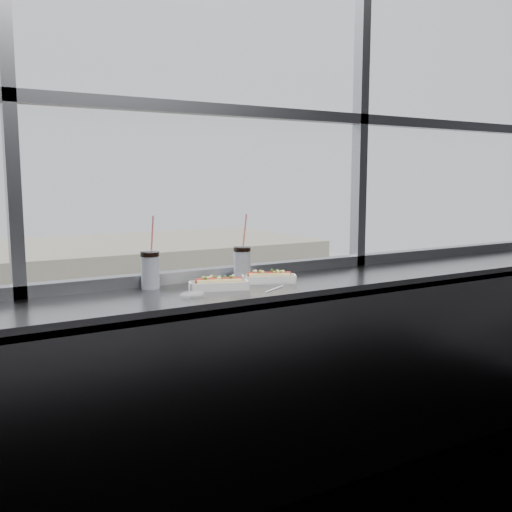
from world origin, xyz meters
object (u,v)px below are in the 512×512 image
hotdog_tray_right (269,277)px  car_far_b (54,424)px  pedestrian_c (61,389)px  car_near_e (310,446)px  hotdog_tray_left (219,284)px  soda_cup_left (150,267)px  wrapper (192,294)px  soda_cup_right (242,261)px  car_near_d (169,488)px  pedestrian_d (144,384)px  tree_right (189,328)px  loose_straw (275,289)px

hotdog_tray_right → car_far_b: size_ratio=0.04×
pedestrian_c → car_near_e: bearing=-149.4°
hotdog_tray_left → pedestrian_c: 31.62m
hotdog_tray_left → soda_cup_left: soda_cup_left is taller
wrapper → pedestrian_c: wrapper is taller
wrapper → car_far_b: 26.96m
soda_cup_left → pedestrian_c: bearing=79.9°
car_far_b → car_near_e: bearing=-136.1°
soda_cup_left → soda_cup_right: soda_cup_left is taller
hotdog_tray_right → pedestrian_c: hotdog_tray_right is taller
hotdog_tray_right → car_near_d: size_ratio=0.04×
soda_cup_left → car_near_d: size_ratio=0.05×
wrapper → car_far_b: bearing=81.3°
hotdog_tray_left → pedestrian_d: 30.99m
tree_right → soda_cup_right: bearing=-113.2°
soda_cup_right → loose_straw: soda_cup_right is taller
hotdog_tray_right → loose_straw: hotdog_tray_right is taller
hotdog_tray_right → pedestrian_d: hotdog_tray_right is taller
car_near_d → pedestrian_d: car_near_d is taller
soda_cup_right → soda_cup_left: bearing=175.4°
soda_cup_left → pedestrian_c: size_ratio=0.18×
tree_right → soda_cup_left: bearing=-114.1°
hotdog_tray_left → soda_cup_left: (-0.28, 0.21, 0.08)m
wrapper → pedestrian_d: wrapper is taller
car_near_e → car_far_b: car_near_e is taller
loose_straw → pedestrian_d: bearing=41.3°
pedestrian_d → tree_right: bearing=104.2°
car_near_d → wrapper: bearing=162.0°
wrapper → pedestrian_c: 31.73m
pedestrian_d → pedestrian_c: bearing=-112.2°
loose_straw → car_near_d: bearing=39.4°
loose_straw → car_far_b: loose_straw is taller
hotdog_tray_left → tree_right: bearing=84.2°
hotdog_tray_left → loose_straw: 0.27m
soda_cup_left → tree_right: 31.91m
car_near_d → pedestrian_d: 11.59m
loose_straw → pedestrian_d: loose_straw is taller
wrapper → car_near_d: size_ratio=0.02×
soda_cup_right → car_far_b: (3.31, 24.12, -10.99)m
tree_right → pedestrian_d: bearing=-165.8°
hotdog_tray_left → car_far_b: size_ratio=0.04×
hotdog_tray_right → wrapper: 0.51m
car_near_d → car_far_b: size_ratio=0.98×
soda_cup_left → pedestrian_c: soda_cup_left is taller
hotdog_tray_left → car_far_b: hotdog_tray_left is taller
hotdog_tray_left → wrapper: size_ratio=2.81×
hotdog_tray_left → soda_cup_left: bearing=160.6°
hotdog_tray_right → pedestrian_c: size_ratio=0.15×
tree_right → car_near_d: bearing=-117.2°
soda_cup_left → tree_right: size_ratio=0.07×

